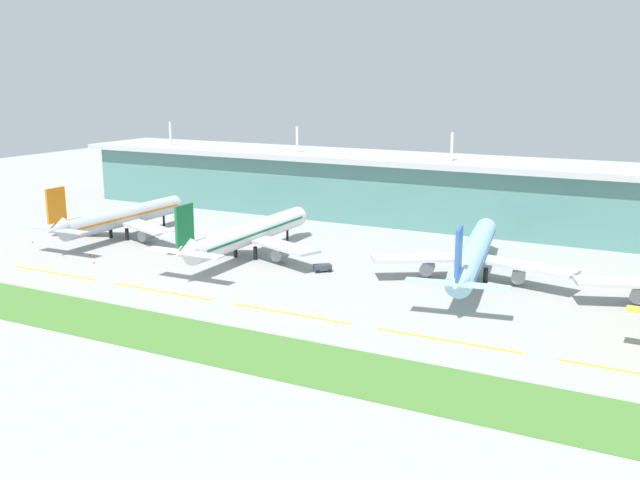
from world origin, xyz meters
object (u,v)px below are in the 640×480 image
at_px(airliner_nearest, 121,217).
at_px(pushback_tug, 322,267).
at_px(safety_cone_left_wingtip, 94,262).
at_px(airliner_near_middle, 248,234).
at_px(safety_cone_right_wingtip, 90,254).
at_px(safety_cone_nose_front, 32,242).
at_px(airliner_far_middle, 474,254).

distance_m(airliner_nearest, pushback_tug, 72.13).
bearing_deg(safety_cone_left_wingtip, airliner_near_middle, 37.21).
distance_m(airliner_nearest, safety_cone_left_wingtip, 30.95).
distance_m(airliner_near_middle, safety_cone_right_wingtip, 44.20).
distance_m(safety_cone_nose_front, safety_cone_right_wingtip, 26.52).
bearing_deg(airliner_far_middle, pushback_tug, -164.00).
distance_m(airliner_near_middle, pushback_tug, 25.61).
bearing_deg(pushback_tug, airliner_near_middle, 171.27).
bearing_deg(airliner_near_middle, airliner_far_middle, 6.08).
bearing_deg(airliner_near_middle, safety_cone_right_wingtip, -154.96).
height_order(pushback_tug, safety_cone_left_wingtip, pushback_tug).
xyz_separation_m(airliner_nearest, safety_cone_left_wingtip, (14.60, -26.60, -6.09)).
xyz_separation_m(airliner_near_middle, safety_cone_left_wingtip, (-32.34, -24.55, -6.10)).
height_order(pushback_tug, safety_cone_nose_front, pushback_tug).
distance_m(airliner_near_middle, airliner_far_middle, 60.79).
xyz_separation_m(pushback_tug, safety_cone_right_wingtip, (-64.42, -14.73, -0.75)).
relative_size(airliner_far_middle, safety_cone_nose_front, 99.16).
xyz_separation_m(airliner_nearest, airliner_near_middle, (46.93, -2.05, 0.01)).
relative_size(airliner_far_middle, pushback_tug, 14.24).
height_order(airliner_nearest, airliner_near_middle, same).
bearing_deg(pushback_tug, airliner_far_middle, 16.00).
bearing_deg(safety_cone_nose_front, airliner_far_middle, 9.73).
height_order(airliner_nearest, safety_cone_right_wingtip, airliner_nearest).
xyz_separation_m(airliner_far_middle, safety_cone_left_wingtip, (-92.79, -30.99, -6.11)).
bearing_deg(safety_cone_right_wingtip, pushback_tug, 12.88).
bearing_deg(safety_cone_right_wingtip, airliner_far_middle, 14.00).
distance_m(airliner_nearest, safety_cone_nose_front, 26.43).
bearing_deg(airliner_nearest, airliner_far_middle, 2.34).
relative_size(airliner_nearest, airliner_near_middle, 0.92).
bearing_deg(airliner_far_middle, airliner_near_middle, -173.92).
bearing_deg(safety_cone_nose_front, pushback_tug, 7.19).
xyz_separation_m(pushback_tug, safety_cone_nose_front, (-90.73, -11.44, -0.75)).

